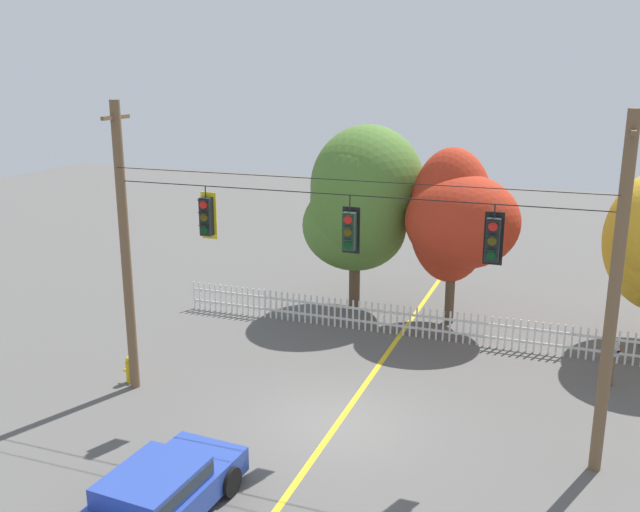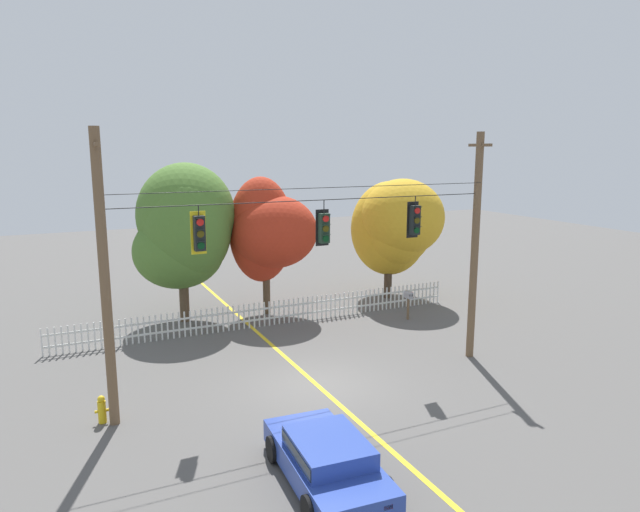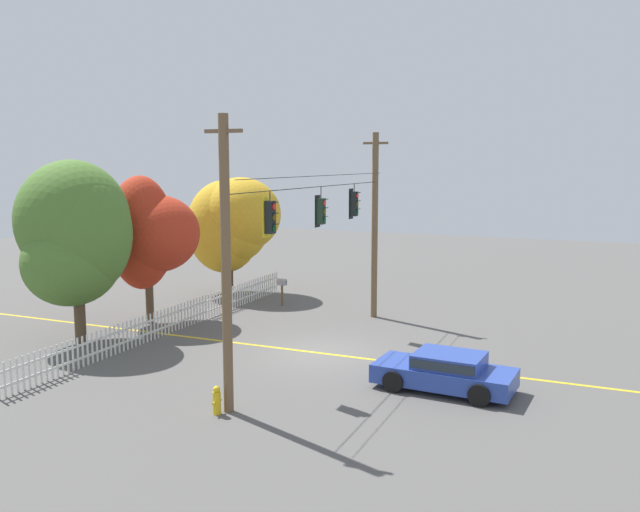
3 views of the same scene
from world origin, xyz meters
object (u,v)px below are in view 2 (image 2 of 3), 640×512
(traffic_signal_northbound_secondary, at_px, (199,233))
(autumn_oak_far_east, at_px, (396,225))
(parked_car, at_px, (327,459))
(traffic_signal_eastbound_side, at_px, (324,228))
(autumn_maple_near_fence, at_px, (185,228))
(traffic_signal_westbound_side, at_px, (415,220))
(autumn_maple_mid, at_px, (268,231))
(fire_hydrant, at_px, (102,409))
(roadside_mailbox, at_px, (408,296))

(traffic_signal_northbound_secondary, height_order, autumn_oak_far_east, autumn_oak_far_east)
(traffic_signal_northbound_secondary, height_order, parked_car, traffic_signal_northbound_secondary)
(traffic_signal_eastbound_side, xyz_separation_m, autumn_maple_near_fence, (-2.39, 8.86, -0.96))
(traffic_signal_northbound_secondary, bearing_deg, autumn_oak_far_east, 35.10)
(traffic_signal_westbound_side, distance_m, parked_car, 8.81)
(autumn_oak_far_east, bearing_deg, autumn_maple_mid, 179.73)
(autumn_oak_far_east, distance_m, parked_car, 17.03)
(traffic_signal_northbound_secondary, distance_m, autumn_maple_mid, 9.75)
(traffic_signal_northbound_secondary, relative_size, traffic_signal_eastbound_side, 0.97)
(traffic_signal_northbound_secondary, bearing_deg, traffic_signal_eastbound_side, -0.01)
(traffic_signal_northbound_secondary, relative_size, parked_car, 0.33)
(traffic_signal_westbound_side, height_order, fire_hydrant, traffic_signal_westbound_side)
(autumn_maple_near_fence, xyz_separation_m, fire_hydrant, (-4.28, -8.68, -3.70))
(autumn_maple_mid, height_order, parked_car, autumn_maple_mid)
(parked_car, distance_m, roadside_mailbox, 13.10)
(parked_car, xyz_separation_m, roadside_mailbox, (8.69, 9.79, 0.44))
(traffic_signal_northbound_secondary, height_order, autumn_maple_mid, autumn_maple_mid)
(traffic_signal_eastbound_side, bearing_deg, autumn_oak_far_east, 46.22)
(autumn_maple_near_fence, bearing_deg, parked_car, -89.72)
(traffic_signal_westbound_side, bearing_deg, fire_hydrant, 178.95)
(autumn_maple_near_fence, bearing_deg, traffic_signal_eastbound_side, -74.94)
(traffic_signal_northbound_secondary, height_order, traffic_signal_westbound_side, same)
(autumn_maple_mid, relative_size, autumn_oak_far_east, 1.04)
(autumn_maple_mid, distance_m, fire_hydrant, 11.77)
(autumn_oak_far_east, bearing_deg, traffic_signal_northbound_secondary, -144.90)
(fire_hydrant, bearing_deg, traffic_signal_westbound_side, -1.05)
(traffic_signal_westbound_side, height_order, autumn_maple_near_fence, autumn_maple_near_fence)
(autumn_maple_near_fence, height_order, roadside_mailbox, autumn_maple_near_fence)
(traffic_signal_eastbound_side, xyz_separation_m, fire_hydrant, (-6.67, 0.18, -4.66))
(traffic_signal_northbound_secondary, bearing_deg, autumn_maple_near_fence, 80.78)
(traffic_signal_westbound_side, bearing_deg, roadside_mailbox, 57.16)
(autumn_oak_far_east, relative_size, fire_hydrant, 7.57)
(autumn_oak_far_east, bearing_deg, fire_hydrant, -151.06)
(traffic_signal_westbound_side, xyz_separation_m, autumn_maple_mid, (-2.12, 8.26, -1.32))
(traffic_signal_westbound_side, height_order, roadside_mailbox, traffic_signal_westbound_side)
(traffic_signal_eastbound_side, xyz_separation_m, autumn_maple_mid, (1.19, 8.26, -1.25))
(traffic_signal_westbound_side, xyz_separation_m, autumn_oak_far_east, (4.57, 8.23, -1.41))
(autumn_maple_near_fence, height_order, fire_hydrant, autumn_maple_near_fence)
(autumn_oak_far_east, bearing_deg, autumn_maple_near_fence, 176.46)
(autumn_maple_near_fence, relative_size, autumn_maple_mid, 1.10)
(parked_car, bearing_deg, traffic_signal_northbound_secondary, 106.60)
(parked_car, bearing_deg, fire_hydrant, 129.72)
(autumn_maple_near_fence, height_order, parked_car, autumn_maple_near_fence)
(autumn_maple_near_fence, distance_m, roadside_mailbox, 10.15)
(autumn_maple_mid, bearing_deg, roadside_mailbox, -34.17)
(autumn_maple_mid, bearing_deg, traffic_signal_westbound_side, -75.57)
(parked_car, height_order, fire_hydrant, parked_car)
(autumn_maple_near_fence, xyz_separation_m, roadside_mailbox, (8.76, -4.12, -3.05))
(fire_hydrant, bearing_deg, traffic_signal_eastbound_side, -1.57)
(traffic_signal_northbound_secondary, bearing_deg, autumn_maple_mid, 58.75)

